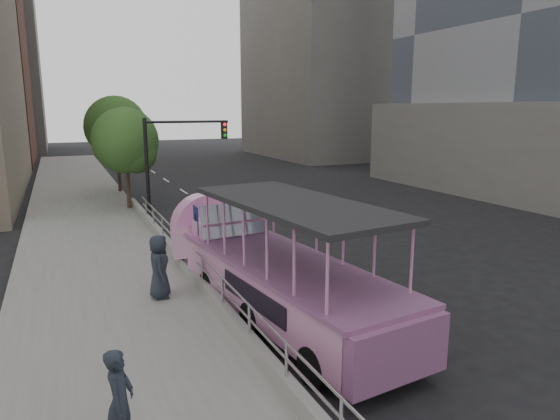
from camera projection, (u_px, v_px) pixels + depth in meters
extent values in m
plane|color=black|center=(327.00, 307.00, 14.41)|extent=(160.00, 160.00, 0.00)
cube|color=gray|center=(91.00, 241.00, 21.04)|extent=(5.50, 80.00, 0.30)
cube|color=gray|center=(203.00, 285.00, 14.86)|extent=(0.24, 30.00, 0.36)
cylinder|color=silver|center=(342.00, 418.00, 7.59)|extent=(0.07, 0.07, 0.70)
cylinder|color=silver|center=(287.00, 359.00, 9.38)|extent=(0.07, 0.07, 0.70)
cylinder|color=silver|center=(249.00, 319.00, 11.17)|extent=(0.07, 0.07, 0.70)
cylinder|color=silver|center=(222.00, 290.00, 12.96)|extent=(0.07, 0.07, 0.70)
cylinder|color=silver|center=(202.00, 268.00, 14.75)|extent=(0.07, 0.07, 0.70)
cylinder|color=silver|center=(186.00, 251.00, 16.54)|extent=(0.07, 0.07, 0.70)
cylinder|color=silver|center=(173.00, 237.00, 18.33)|extent=(0.07, 0.07, 0.70)
cylinder|color=silver|center=(162.00, 225.00, 20.12)|extent=(0.07, 0.07, 0.70)
cylinder|color=silver|center=(154.00, 216.00, 21.91)|extent=(0.07, 0.07, 0.70)
cylinder|color=silver|center=(146.00, 208.00, 23.70)|extent=(0.07, 0.07, 0.70)
cylinder|color=silver|center=(202.00, 268.00, 14.75)|extent=(0.06, 22.00, 0.06)
cylinder|color=silver|center=(202.00, 257.00, 14.69)|extent=(0.06, 22.00, 0.06)
cylinder|color=black|center=(315.00, 366.00, 10.24)|extent=(0.44, 0.92, 0.88)
cylinder|color=black|center=(393.00, 342.00, 11.32)|extent=(0.44, 0.92, 0.88)
cylinder|color=black|center=(253.00, 319.00, 12.55)|extent=(0.44, 0.92, 0.88)
cylinder|color=black|center=(323.00, 302.00, 13.63)|extent=(0.44, 0.92, 0.88)
cylinder|color=black|center=(210.00, 286.00, 14.86)|extent=(0.44, 0.92, 0.88)
cylinder|color=black|center=(273.00, 274.00, 15.95)|extent=(0.44, 0.92, 0.88)
cube|color=#DA8AC1|center=(286.00, 288.00, 13.14)|extent=(3.38, 8.28, 1.23)
cube|color=#DA8AC1|center=(214.00, 239.00, 17.06)|extent=(2.63, 2.35, 1.53)
cylinder|color=#DA8AC1|center=(205.00, 226.00, 17.70)|extent=(2.37, 0.95, 2.30)
cube|color=#8E5383|center=(398.00, 353.00, 9.63)|extent=(2.48, 0.63, 1.23)
cube|color=#8E5383|center=(286.00, 263.00, 13.01)|extent=(3.53, 8.58, 0.12)
cube|color=black|center=(294.00, 204.00, 12.35)|extent=(3.34, 6.73, 0.14)
cube|color=gray|center=(235.00, 219.00, 15.41)|extent=(2.26, 0.47, 1.03)
cube|color=#DA8AC1|center=(230.00, 226.00, 15.84)|extent=(2.26, 1.23, 0.49)
imported|color=silver|center=(300.00, 207.00, 25.28)|extent=(2.35, 4.43, 1.44)
imported|color=#242B35|center=(120.00, 401.00, 7.75)|extent=(0.63, 0.75, 1.74)
imported|color=#242B35|center=(159.00, 267.00, 14.18)|extent=(0.72, 0.98, 1.85)
cylinder|color=black|center=(197.00, 252.00, 15.65)|extent=(0.08, 0.08, 2.44)
cube|color=#0B1753|center=(196.00, 220.00, 15.45)|extent=(0.04, 0.61, 0.88)
cube|color=silver|center=(197.00, 220.00, 15.46)|extent=(0.02, 0.39, 0.54)
cylinder|color=black|center=(147.00, 173.00, 23.92)|extent=(0.18, 0.18, 5.20)
cylinder|color=black|center=(187.00, 122.00, 24.24)|extent=(4.20, 0.12, 0.12)
cube|color=black|center=(224.00, 130.00, 25.08)|extent=(0.28, 0.22, 0.85)
sphere|color=red|center=(225.00, 124.00, 24.91)|extent=(0.16, 0.16, 0.16)
cylinder|color=#382619|center=(128.00, 185.00, 27.07)|extent=(0.22, 0.22, 3.08)
sphere|color=#315C24|center=(125.00, 140.00, 26.58)|extent=(3.52, 3.52, 3.52)
sphere|color=#315C24|center=(134.00, 151.00, 26.58)|extent=(2.42, 2.42, 2.42)
cylinder|color=#382619|center=(119.00, 169.00, 32.48)|extent=(0.22, 0.22, 3.47)
sphere|color=#315C24|center=(116.00, 127.00, 31.93)|extent=(3.97, 3.97, 3.97)
sphere|color=#315C24|center=(124.00, 137.00, 31.95)|extent=(2.73, 2.73, 2.73)
cube|color=gray|center=(348.00, 19.00, 59.15)|extent=(20.00, 20.00, 32.00)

